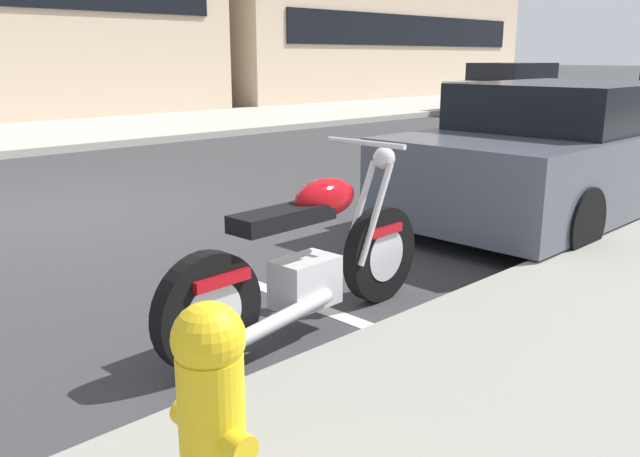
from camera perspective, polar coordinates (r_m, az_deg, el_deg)
name	(u,v)px	position (r m, az deg, el deg)	size (l,w,h in m)	color
ground_plane	(64,213)	(7.77, -20.90, 1.22)	(260.00, 260.00, 0.00)	#333335
sidewalk_far_curb	(350,110)	(20.56, 2.57, 10.00)	(120.00, 5.00, 0.14)	#ADA89E
parking_stall_stripe	(315,306)	(4.58, -0.46, -6.62)	(0.12, 2.20, 0.01)	silver
parked_motorcycle	(308,262)	(4.07, -1.03, -2.88)	(2.15, 0.62, 1.13)	black
parked_car_behind_motorcycle	(569,153)	(7.59, 20.42, 6.04)	(4.66, 1.90, 1.39)	#4C515B
car_opposite_curb	(510,89)	(21.18, 15.86, 11.33)	(4.19, 2.05, 1.47)	silver
fire_hydrant	(211,407)	(2.28, -9.22, -14.73)	(0.24, 0.36, 0.76)	gold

